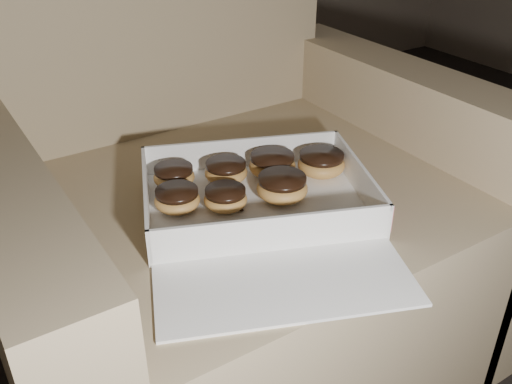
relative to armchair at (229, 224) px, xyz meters
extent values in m
cube|color=#A08666|center=(0.00, -0.05, -0.09)|extent=(0.76, 0.76, 0.44)
cube|color=#A08666|center=(-0.41, -0.05, -0.02)|extent=(0.13, 0.76, 0.59)
cube|color=#A08666|center=(0.41, -0.05, -0.02)|extent=(0.13, 0.76, 0.59)
cube|color=white|center=(-0.03, -0.15, 0.14)|extent=(0.46, 0.40, 0.01)
cube|color=white|center=(0.02, -0.02, 0.17)|extent=(0.35, 0.15, 0.06)
cube|color=white|center=(-0.08, -0.28, 0.17)|extent=(0.35, 0.15, 0.06)
cube|color=white|center=(-0.20, -0.08, 0.17)|extent=(0.11, 0.27, 0.06)
cube|color=white|center=(0.15, -0.22, 0.17)|extent=(0.11, 0.27, 0.06)
cube|color=#C54F58|center=(0.15, -0.22, 0.17)|extent=(0.10, 0.26, 0.05)
cube|color=white|center=(-0.11, -0.35, 0.13)|extent=(0.40, 0.29, 0.01)
ellipsoid|color=gold|center=(0.13, -0.13, 0.16)|extent=(0.09, 0.09, 0.04)
cylinder|color=black|center=(0.13, -0.13, 0.18)|extent=(0.08, 0.08, 0.01)
ellipsoid|color=gold|center=(-0.08, -0.14, 0.16)|extent=(0.07, 0.07, 0.04)
cylinder|color=black|center=(-0.08, -0.14, 0.17)|extent=(0.07, 0.07, 0.01)
ellipsoid|color=gold|center=(0.02, -0.16, 0.16)|extent=(0.09, 0.09, 0.04)
cylinder|color=black|center=(0.02, -0.16, 0.18)|extent=(0.08, 0.08, 0.01)
ellipsoid|color=gold|center=(-0.12, -0.02, 0.16)|extent=(0.07, 0.07, 0.04)
cylinder|color=black|center=(-0.12, -0.02, 0.17)|extent=(0.07, 0.07, 0.01)
ellipsoid|color=gold|center=(-0.03, -0.06, 0.16)|extent=(0.08, 0.08, 0.04)
cylinder|color=black|center=(-0.03, -0.06, 0.18)|extent=(0.07, 0.07, 0.01)
ellipsoid|color=gold|center=(0.05, -0.08, 0.16)|extent=(0.09, 0.09, 0.04)
cylinder|color=black|center=(0.05, -0.08, 0.18)|extent=(0.08, 0.08, 0.01)
ellipsoid|color=gold|center=(-0.15, -0.10, 0.16)|extent=(0.08, 0.08, 0.04)
cylinder|color=black|center=(-0.15, -0.10, 0.17)|extent=(0.07, 0.07, 0.01)
ellipsoid|color=black|center=(0.03, -0.29, 0.14)|extent=(0.01, 0.01, 0.00)
ellipsoid|color=black|center=(-0.03, -0.21, 0.14)|extent=(0.01, 0.01, 0.00)
ellipsoid|color=black|center=(-0.06, -0.16, 0.14)|extent=(0.01, 0.01, 0.00)
ellipsoid|color=black|center=(0.08, -0.31, 0.14)|extent=(0.01, 0.01, 0.00)
ellipsoid|color=black|center=(0.04, -0.25, 0.14)|extent=(0.01, 0.01, 0.00)
camera|label=1|loc=(-0.49, -0.86, 0.66)|focal=40.00mm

